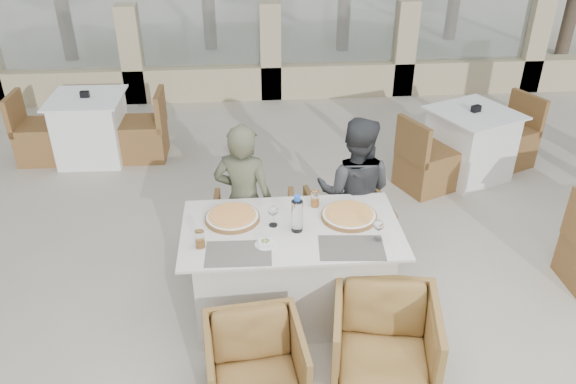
{
  "coord_description": "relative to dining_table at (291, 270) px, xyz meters",
  "views": [
    {
      "loc": [
        -0.42,
        -3.34,
        3.05
      ],
      "look_at": [
        -0.11,
        0.35,
        0.9
      ],
      "focal_mm": 35.0,
      "sensor_mm": 36.0,
      "label": 1
    }
  ],
  "objects": [
    {
      "name": "armchair_far_left",
      "position": [
        -0.26,
        0.56,
        -0.06
      ],
      "size": [
        0.72,
        0.74,
        0.64
      ],
      "primitive_type": "imported",
      "rotation": [
        0.0,
        0.0,
        3.1
      ],
      "color": "olive",
      "rests_on": "ground"
    },
    {
      "name": "armchair_near_right",
      "position": [
        0.55,
        -0.73,
        -0.07
      ],
      "size": [
        0.8,
        0.81,
        0.64
      ],
      "primitive_type": "imported",
      "rotation": [
        0.0,
        0.0,
        -0.19
      ],
      "color": "olive",
      "rests_on": "ground"
    },
    {
      "name": "placemat_near_left",
      "position": [
        -0.39,
        -0.28,
        0.39
      ],
      "size": [
        0.46,
        0.32,
        0.0
      ],
      "primitive_type": "cube",
      "rotation": [
        0.0,
        0.0,
        -0.03
      ],
      "color": "#625C54",
      "rests_on": "dining_table"
    },
    {
      "name": "olive_dish",
      "position": [
        -0.2,
        -0.2,
        0.41
      ],
      "size": [
        0.13,
        0.13,
        0.04
      ],
      "primitive_type": null,
      "rotation": [
        0.0,
        0.0,
        0.2
      ],
      "color": "silver",
      "rests_on": "dining_table"
    },
    {
      "name": "bg_table_b",
      "position": [
        2.17,
        2.06,
        0.0
      ],
      "size": [
        1.83,
        1.4,
        0.77
      ],
      "primitive_type": null,
      "rotation": [
        0.0,
        0.0,
        0.41
      ],
      "color": "white",
      "rests_on": "ground"
    },
    {
      "name": "beer_glass_right",
      "position": [
        0.21,
        0.29,
        0.45
      ],
      "size": [
        0.08,
        0.08,
        0.13
      ],
      "primitive_type": "cylinder",
      "rotation": [
        0.0,
        0.0,
        0.4
      ],
      "color": "orange",
      "rests_on": "dining_table"
    },
    {
      "name": "dining_table",
      "position": [
        0.0,
        0.0,
        0.0
      ],
      "size": [
        1.6,
        0.9,
        0.77
      ],
      "primitive_type": null,
      "color": "beige",
      "rests_on": "ground"
    },
    {
      "name": "ground",
      "position": [
        0.11,
        -0.05,
        -0.39
      ],
      "size": [
        80.0,
        80.0,
        0.0
      ],
      "primitive_type": "plane",
      "color": "#BCB3A1",
      "rests_on": "ground"
    },
    {
      "name": "armchair_near_left",
      "position": [
        -0.3,
        -0.85,
        -0.1
      ],
      "size": [
        0.68,
        0.69,
        0.58
      ],
      "primitive_type": "imported",
      "rotation": [
        0.0,
        0.0,
        0.1
      ],
      "color": "olive",
      "rests_on": "ground"
    },
    {
      "name": "pizza_right",
      "position": [
        0.44,
        0.1,
        0.41
      ],
      "size": [
        0.52,
        0.52,
        0.05
      ],
      "primitive_type": "cylinder",
      "rotation": [
        0.0,
        0.0,
        0.29
      ],
      "color": "#C8631B",
      "rests_on": "dining_table"
    },
    {
      "name": "wine_glass_centre",
      "position": [
        -0.13,
        0.05,
        0.48
      ],
      "size": [
        0.1,
        0.1,
        0.18
      ],
      "primitive_type": null,
      "rotation": [
        0.0,
        0.0,
        0.37
      ],
      "color": "white",
      "rests_on": "dining_table"
    },
    {
      "name": "diner_left",
      "position": [
        -0.34,
        0.55,
        0.3
      ],
      "size": [
        0.57,
        0.46,
        1.37
      ],
      "primitive_type": "imported",
      "rotation": [
        0.0,
        0.0,
        2.84
      ],
      "color": "#50523C",
      "rests_on": "ground"
    },
    {
      "name": "wine_glass_corner",
      "position": [
        0.59,
        -0.2,
        0.48
      ],
      "size": [
        0.09,
        0.09,
        0.18
      ],
      "primitive_type": null,
      "rotation": [
        0.0,
        0.0,
        -0.2
      ],
      "color": "white",
      "rests_on": "dining_table"
    },
    {
      "name": "placemat_near_right",
      "position": [
        0.39,
        -0.28,
        0.39
      ],
      "size": [
        0.47,
        0.34,
        0.0
      ],
      "primitive_type": "cube",
      "rotation": [
        0.0,
        0.0,
        -0.08
      ],
      "color": "#5A554D",
      "rests_on": "dining_table"
    },
    {
      "name": "armchair_far_right",
      "position": [
        0.55,
        0.67,
        -0.08
      ],
      "size": [
        0.73,
        0.74,
        0.61
      ],
      "primitive_type": "imported",
      "rotation": [
        0.0,
        0.0,
        3.26
      ],
      "color": "brown",
      "rests_on": "ground"
    },
    {
      "name": "water_bottle",
      "position": [
        0.04,
        -0.03,
        0.53
      ],
      "size": [
        0.11,
        0.11,
        0.29
      ],
      "primitive_type": "cylinder",
      "rotation": [
        0.0,
        0.0,
        -0.43
      ],
      "color": "#BDDCF9",
      "rests_on": "dining_table"
    },
    {
      "name": "perimeter_wall_far",
      "position": [
        0.11,
        4.75,
        0.42
      ],
      "size": [
        10.0,
        0.34,
        1.6
      ],
      "primitive_type": null,
      "color": "#C8B88D",
      "rests_on": "ground"
    },
    {
      "name": "bg_table_a",
      "position": [
        -2.11,
        2.86,
        0.0
      ],
      "size": [
        1.66,
        0.85,
        0.77
      ],
      "primitive_type": null,
      "rotation": [
        0.0,
        0.0,
        -0.02
      ],
      "color": "white",
      "rests_on": "ground"
    },
    {
      "name": "pizza_left",
      "position": [
        -0.43,
        0.15,
        0.41
      ],
      "size": [
        0.42,
        0.42,
        0.05
      ],
      "primitive_type": "cylinder",
      "rotation": [
        0.0,
        0.0,
        -0.04
      ],
      "color": "#D85D1D",
      "rests_on": "dining_table"
    },
    {
      "name": "diner_right",
      "position": [
        0.59,
        0.62,
        0.29
      ],
      "size": [
        0.79,
        0.69,
        1.36
      ],
      "primitive_type": "imported",
      "rotation": [
        0.0,
        0.0,
        2.82
      ],
      "color": "#323437",
      "rests_on": "ground"
    },
    {
      "name": "beer_glass_left",
      "position": [
        -0.65,
        -0.18,
        0.45
      ],
      "size": [
        0.08,
        0.08,
        0.13
      ],
      "primitive_type": "cylinder",
      "rotation": [
        0.0,
        0.0,
        0.31
      ],
      "color": "#C7731C",
      "rests_on": "dining_table"
    }
  ]
}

